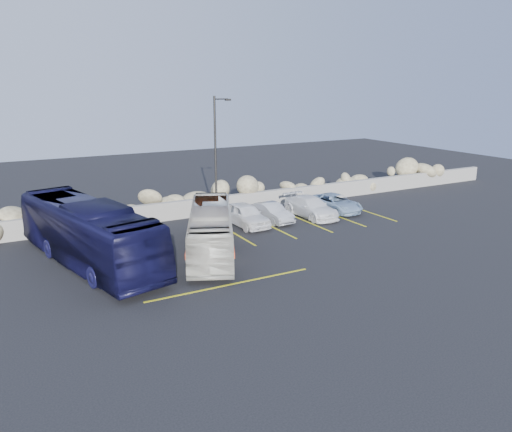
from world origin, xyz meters
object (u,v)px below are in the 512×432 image
tour_coach (88,233)px  car_c (311,207)px  car_a (245,215)px  lamppost (216,157)px  car_d (335,203)px  vintage_bus (211,230)px  car_b (271,212)px

tour_coach → car_c: tour_coach is taller
car_a → tour_coach: bearing=-168.5°
lamppost → tour_coach: lamppost is taller
tour_coach → car_c: size_ratio=2.50×
car_c → car_d: bearing=8.1°
vintage_bus → car_c: 9.62m
vintage_bus → car_a: (4.03, 3.81, -0.55)m
vintage_bus → car_c: size_ratio=1.97×
lamppost → car_c: bearing=-11.5°
car_c → car_b: bearing=173.3°
car_b → car_c: 2.93m
car_a → car_d: size_ratio=0.96×
car_d → car_c: bearing=-175.0°
lamppost → car_a: lamppost is taller
car_c → vintage_bus: bearing=-159.5°
lamppost → car_b: 5.11m
car_b → lamppost: bearing=158.5°
car_d → car_a: bearing=177.0°
vintage_bus → car_b: vintage_bus is taller
car_a → car_c: car_a is taller
lamppost → car_d: size_ratio=1.85×
car_a → car_c: (4.86, -0.17, -0.04)m
lamppost → car_b: size_ratio=2.20×
car_a → lamppost: bearing=140.0°
vintage_bus → car_b: size_ratio=2.50×
tour_coach → car_b: (11.91, 2.52, -1.00)m
lamppost → car_a: 4.02m
lamppost → car_a: (1.43, -1.11, -3.59)m
vintage_bus → car_b: 7.16m
car_c → lamppost: bearing=166.8°
lamppost → vintage_bus: (-2.60, -4.91, -3.03)m
vintage_bus → car_c: bearing=46.3°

